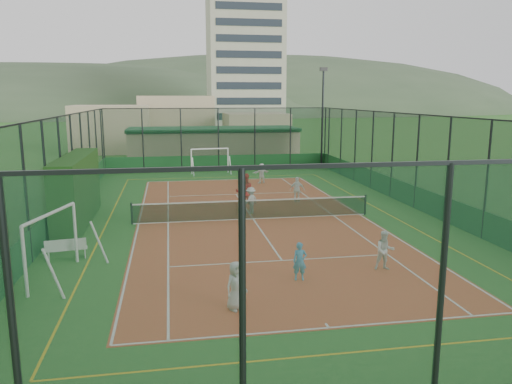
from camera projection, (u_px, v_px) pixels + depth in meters
ground at (253, 219)px, 24.46m from camera, size 300.00×300.00×0.00m
court_slab at (253, 219)px, 24.46m from camera, size 11.17×23.97×0.01m
tennis_net at (253, 209)px, 24.36m from camera, size 11.67×0.12×1.06m
perimeter_fence at (253, 169)px, 23.99m from camera, size 18.12×34.12×5.00m
floodlight_ne at (322, 119)px, 41.19m from camera, size 0.60×0.26×8.25m
clubhouse at (213, 145)px, 45.45m from camera, size 15.20×7.20×3.15m
apartment_tower at (245, 52)px, 102.99m from camera, size 15.00×12.00×30.00m
distant_hills at (180, 114)px, 169.59m from camera, size 200.00×60.00×24.00m
hedge_left at (77, 190)px, 23.46m from camera, size 1.10×7.32×3.20m
white_bench at (67, 248)px, 18.41m from camera, size 1.49×0.62×0.81m
futsal_goal_near at (52, 246)px, 16.37m from camera, size 3.52×1.87×2.18m
futsal_goal_far at (210, 161)px, 38.82m from camera, size 3.07×1.20×1.93m
child_near_left at (236, 286)px, 13.96m from camera, size 0.82×0.74×1.40m
child_near_mid at (300, 261)px, 16.25m from camera, size 0.49×0.35×1.26m
child_near_right at (385, 250)px, 17.19m from camera, size 0.73×0.61×1.38m
child_far_left at (251, 200)px, 25.50m from camera, size 1.01×0.96×1.37m
child_far_right at (297, 190)px, 28.20m from camera, size 0.92×0.62×1.46m
child_far_back at (262, 173)px, 34.51m from camera, size 1.33×0.82×1.37m
coach at (245, 192)px, 26.22m from camera, size 0.97×0.77×1.96m
tennis_balls at (247, 212)px, 25.89m from camera, size 3.01×1.17×0.07m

